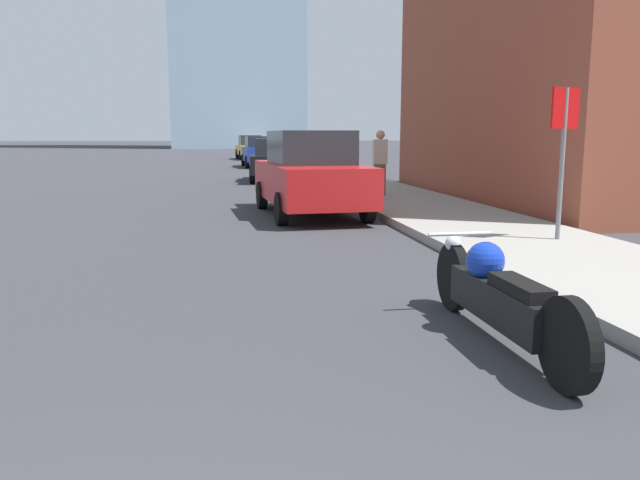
{
  "coord_description": "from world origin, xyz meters",
  "views": [
    {
      "loc": [
        0.72,
        -0.92,
        1.72
      ],
      "look_at": [
        1.66,
        4.89,
        0.73
      ],
      "focal_mm": 35.0,
      "sensor_mm": 36.0,
      "label": 1
    }
  ],
  "objects_px": {
    "parked_car_blue": "(260,151)",
    "stop_sign": "(564,137)",
    "parked_car_black": "(277,159)",
    "pedestrian": "(380,162)",
    "parked_car_yellow": "(250,147)",
    "motorcycle": "(498,295)",
    "parked_car_red": "(310,174)"
  },
  "relations": [
    {
      "from": "parked_car_red",
      "to": "stop_sign",
      "type": "bearing_deg",
      "value": -59.61
    },
    {
      "from": "motorcycle",
      "to": "parked_car_blue",
      "type": "bearing_deg",
      "value": 89.73
    },
    {
      "from": "parked_car_yellow",
      "to": "pedestrian",
      "type": "distance_m",
      "value": 29.56
    },
    {
      "from": "parked_car_red",
      "to": "stop_sign",
      "type": "distance_m",
      "value": 5.68
    },
    {
      "from": "parked_car_black",
      "to": "parked_car_blue",
      "type": "relative_size",
      "value": 1.01
    },
    {
      "from": "parked_car_yellow",
      "to": "stop_sign",
      "type": "xyz_separation_m",
      "value": [
        2.83,
        -36.98,
        0.84
      ]
    },
    {
      "from": "motorcycle",
      "to": "parked_car_red",
      "type": "height_order",
      "value": "parked_car_red"
    },
    {
      "from": "parked_car_blue",
      "to": "parked_car_black",
      "type": "bearing_deg",
      "value": -92.47
    },
    {
      "from": "parked_car_black",
      "to": "parked_car_yellow",
      "type": "relative_size",
      "value": 0.94
    },
    {
      "from": "parked_car_blue",
      "to": "pedestrian",
      "type": "relative_size",
      "value": 2.53
    },
    {
      "from": "parked_car_black",
      "to": "pedestrian",
      "type": "bearing_deg",
      "value": -69.59
    },
    {
      "from": "parked_car_red",
      "to": "parked_car_yellow",
      "type": "relative_size",
      "value": 1.01
    },
    {
      "from": "parked_car_yellow",
      "to": "stop_sign",
      "type": "relative_size",
      "value": 2.06
    },
    {
      "from": "stop_sign",
      "to": "pedestrian",
      "type": "xyz_separation_m",
      "value": [
        -0.86,
        7.48,
        -0.67
      ]
    },
    {
      "from": "pedestrian",
      "to": "stop_sign",
      "type": "bearing_deg",
      "value": -83.45
    },
    {
      "from": "parked_car_black",
      "to": "pedestrian",
      "type": "relative_size",
      "value": 2.57
    },
    {
      "from": "parked_car_blue",
      "to": "stop_sign",
      "type": "height_order",
      "value": "stop_sign"
    },
    {
      "from": "parked_car_blue",
      "to": "pedestrian",
      "type": "height_order",
      "value": "pedestrian"
    },
    {
      "from": "motorcycle",
      "to": "pedestrian",
      "type": "relative_size",
      "value": 1.6
    },
    {
      "from": "parked_car_red",
      "to": "parked_car_blue",
      "type": "height_order",
      "value": "parked_car_red"
    },
    {
      "from": "motorcycle",
      "to": "stop_sign",
      "type": "bearing_deg",
      "value": 54.24
    },
    {
      "from": "parked_car_blue",
      "to": "stop_sign",
      "type": "bearing_deg",
      "value": -85.76
    },
    {
      "from": "parked_car_blue",
      "to": "motorcycle",
      "type": "bearing_deg",
      "value": -92.04
    },
    {
      "from": "motorcycle",
      "to": "parked_car_red",
      "type": "relative_size",
      "value": 0.58
    },
    {
      "from": "parked_car_black",
      "to": "pedestrian",
      "type": "height_order",
      "value": "pedestrian"
    },
    {
      "from": "motorcycle",
      "to": "stop_sign",
      "type": "distance_m",
      "value": 5.04
    },
    {
      "from": "pedestrian",
      "to": "parked_car_black",
      "type": "bearing_deg",
      "value": 105.07
    },
    {
      "from": "motorcycle",
      "to": "parked_car_black",
      "type": "xyz_separation_m",
      "value": [
        -0.09,
        19.07,
        0.41
      ]
    },
    {
      "from": "motorcycle",
      "to": "parked_car_blue",
      "type": "height_order",
      "value": "parked_car_blue"
    },
    {
      "from": "parked_car_blue",
      "to": "pedestrian",
      "type": "xyz_separation_m",
      "value": [
        1.98,
        -18.19,
        0.18
      ]
    },
    {
      "from": "parked_car_red",
      "to": "parked_car_blue",
      "type": "xyz_separation_m",
      "value": [
        0.31,
        21.02,
        -0.05
      ]
    },
    {
      "from": "parked_car_black",
      "to": "parked_car_blue",
      "type": "bearing_deg",
      "value": 94.93
    }
  ]
}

